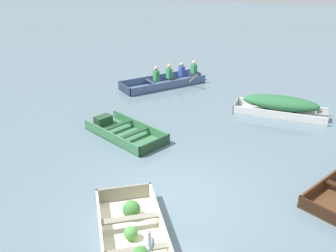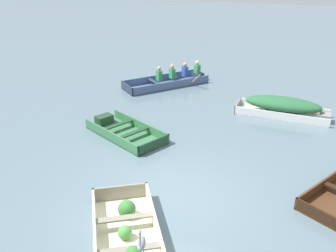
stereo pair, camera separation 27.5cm
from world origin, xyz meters
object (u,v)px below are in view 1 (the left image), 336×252
dinghy_cream_foreground (134,241)px  rowboat_slate_blue_with_crew (168,80)px  skiff_green_near_moored (123,132)px  heron_on_dinghy (150,243)px  skiff_white_mid_moored (281,105)px

dinghy_cream_foreground → rowboat_slate_blue_with_crew: size_ratio=0.94×
skiff_green_near_moored → heron_on_dinghy: (2.77, -5.38, 0.79)m
dinghy_cream_foreground → skiff_green_near_moored: dinghy_cream_foreground is taller
dinghy_cream_foreground → skiff_green_near_moored: size_ratio=1.10×
rowboat_slate_blue_with_crew → skiff_green_near_moored: bearing=-89.5°
rowboat_slate_blue_with_crew → heron_on_dinghy: size_ratio=4.19×
dinghy_cream_foreground → skiff_green_near_moored: (-2.18, 4.64, -0.05)m
skiff_green_near_moored → skiff_white_mid_moored: size_ratio=0.91×
dinghy_cream_foreground → heron_on_dinghy: size_ratio=3.92×
dinghy_cream_foreground → heron_on_dinghy: (0.60, -0.74, 0.74)m
skiff_white_mid_moored → rowboat_slate_blue_with_crew: size_ratio=0.93×
dinghy_cream_foreground → skiff_white_mid_moored: size_ratio=1.00×
dinghy_cream_foreground → skiff_white_mid_moored: skiff_white_mid_moored is taller
skiff_white_mid_moored → heron_on_dinghy: 8.75m
skiff_white_mid_moored → dinghy_cream_foreground: bearing=-108.6°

